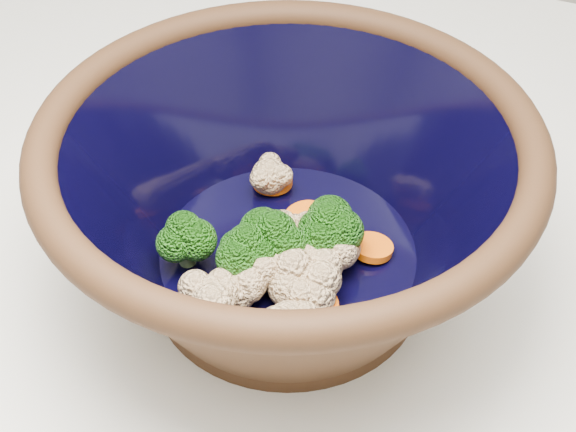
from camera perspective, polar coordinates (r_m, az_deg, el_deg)
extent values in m
cylinder|color=black|center=(0.61, 0.00, -4.24)|extent=(0.20, 0.20, 0.01)
torus|color=black|center=(0.52, 0.00, 5.52)|extent=(0.34, 0.34, 0.02)
cylinder|color=black|center=(0.59, 0.00, -2.60)|extent=(0.19, 0.19, 0.00)
cylinder|color=#608442|center=(0.57, -0.97, -2.99)|extent=(0.01, 0.01, 0.02)
ellipsoid|color=#206312|center=(0.55, -1.00, -1.18)|extent=(0.04, 0.04, 0.04)
cylinder|color=#608442|center=(0.57, -2.87, -3.77)|extent=(0.01, 0.01, 0.02)
ellipsoid|color=#206312|center=(0.55, -2.96, -2.07)|extent=(0.04, 0.04, 0.04)
cylinder|color=#608442|center=(0.58, 2.76, -2.23)|extent=(0.01, 0.01, 0.02)
ellipsoid|color=#206312|center=(0.56, 2.84, -0.48)|extent=(0.04, 0.04, 0.04)
cylinder|color=#608442|center=(0.58, -7.21, -2.67)|extent=(0.01, 0.01, 0.02)
ellipsoid|color=#206312|center=(0.56, -7.41, -1.05)|extent=(0.04, 0.04, 0.03)
sphere|color=beige|center=(0.56, -0.75, -3.78)|extent=(0.03, 0.03, 0.03)
sphere|color=beige|center=(0.53, 0.07, -7.66)|extent=(0.03, 0.03, 0.03)
sphere|color=beige|center=(0.57, 3.65, -2.21)|extent=(0.03, 0.03, 0.03)
sphere|color=beige|center=(0.55, -3.75, -5.38)|extent=(0.03, 0.03, 0.03)
sphere|color=beige|center=(0.56, 1.68, -4.29)|extent=(0.03, 0.03, 0.03)
sphere|color=beige|center=(0.55, 0.32, -4.83)|extent=(0.03, 0.03, 0.03)
sphere|color=beige|center=(0.54, 1.89, -5.72)|extent=(0.03, 0.03, 0.03)
sphere|color=beige|center=(0.59, 0.52, -1.15)|extent=(0.03, 0.03, 0.03)
sphere|color=beige|center=(0.54, -5.49, -5.89)|extent=(0.03, 0.03, 0.03)
sphere|color=beige|center=(0.63, -1.31, 2.84)|extent=(0.03, 0.03, 0.03)
sphere|color=beige|center=(0.57, 0.55, -2.64)|extent=(0.03, 0.03, 0.03)
sphere|color=beige|center=(0.55, 0.11, -5.07)|extent=(0.03, 0.03, 0.03)
cylinder|color=orange|center=(0.56, -3.89, -4.86)|extent=(0.02, 0.02, 0.01)
cylinder|color=orange|center=(0.61, 1.27, -0.06)|extent=(0.03, 0.03, 0.01)
cylinder|color=orange|center=(0.59, -0.31, -2.08)|extent=(0.03, 0.03, 0.01)
cylinder|color=orange|center=(0.59, 2.76, -1.95)|extent=(0.03, 0.03, 0.01)
cylinder|color=orange|center=(0.60, -0.95, -1.25)|extent=(0.03, 0.03, 0.01)
cylinder|color=orange|center=(0.59, 6.00, -2.25)|extent=(0.03, 0.03, 0.01)
cylinder|color=orange|center=(0.64, -1.11, 2.53)|extent=(0.03, 0.03, 0.01)
cylinder|color=orange|center=(0.55, 2.02, -6.56)|extent=(0.03, 0.03, 0.01)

